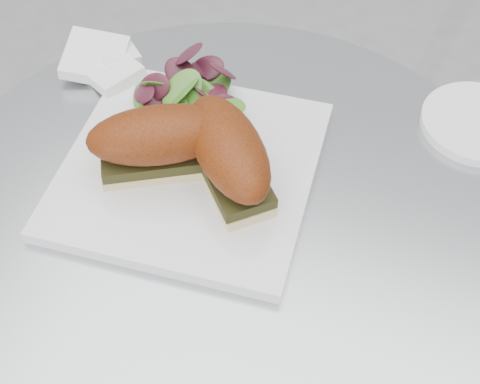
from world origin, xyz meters
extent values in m
cylinder|color=#ABAEB2|center=(0.00, 0.00, 0.72)|extent=(0.70, 0.70, 0.02)
cylinder|color=#ABAEB2|center=(0.00, 0.00, 0.35)|extent=(0.07, 0.07, 0.71)
cube|color=white|center=(-0.06, 0.05, 0.74)|extent=(0.30, 0.30, 0.02)
cube|color=beige|center=(-0.09, 0.04, 0.75)|extent=(0.15, 0.12, 0.01)
cube|color=black|center=(-0.09, 0.04, 0.77)|extent=(0.15, 0.12, 0.01)
ellipsoid|color=#6A2A0A|center=(-0.09, 0.04, 0.80)|extent=(0.17, 0.14, 0.06)
cube|color=beige|center=(-0.01, 0.04, 0.75)|extent=(0.13, 0.14, 0.01)
cube|color=black|center=(-0.01, 0.04, 0.77)|extent=(0.13, 0.14, 0.01)
ellipsoid|color=#6A2A0A|center=(-0.01, 0.04, 0.80)|extent=(0.16, 0.17, 0.06)
cylinder|color=white|center=(0.24, 0.24, 0.74)|extent=(0.14, 0.14, 0.01)
camera|label=1|loc=(0.17, -0.40, 1.32)|focal=50.00mm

